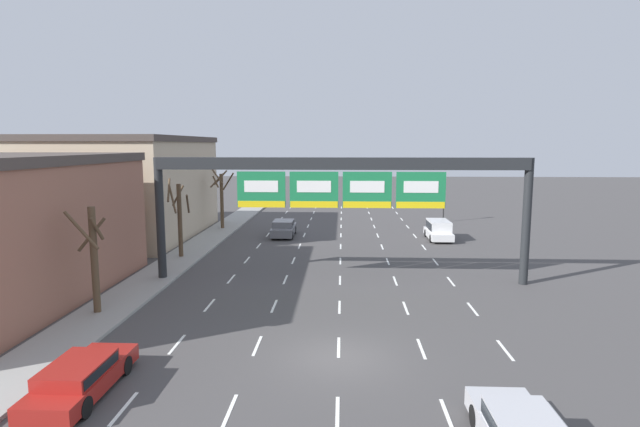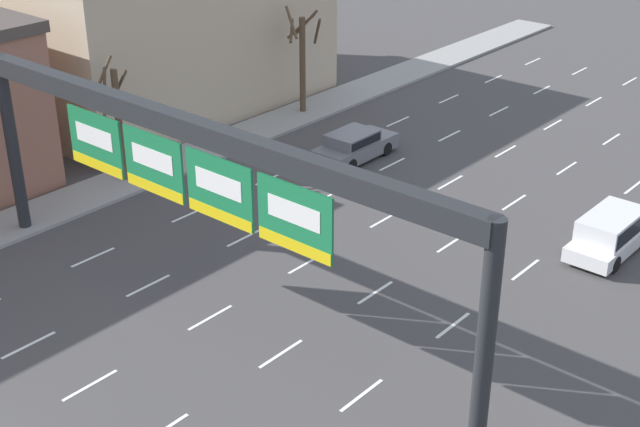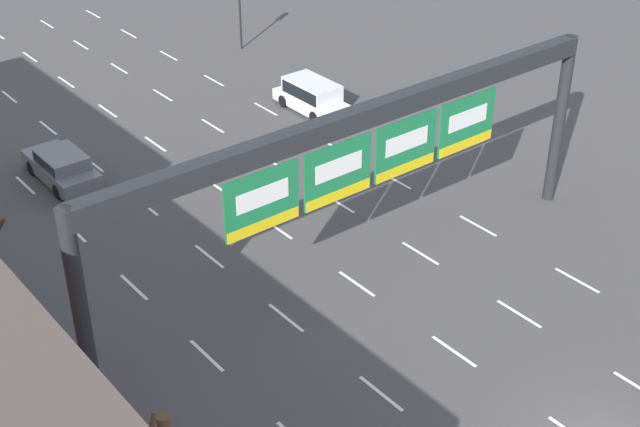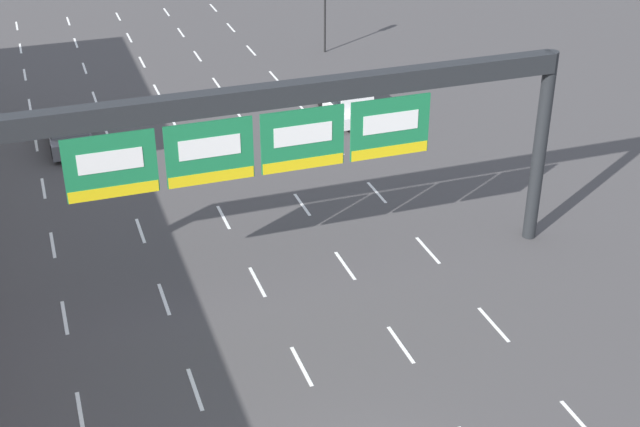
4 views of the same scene
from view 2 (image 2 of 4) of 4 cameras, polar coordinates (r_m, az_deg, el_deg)
The scene contains 7 objects.
lane_dashes at distance 32.43m, azimuth -3.80°, elevation -4.85°, with size 13.32×67.00×0.01m.
sign_gantry at distance 28.02m, azimuth -8.21°, elevation 3.41°, with size 21.89×0.70×7.35m.
building_far at distance 51.77m, azimuth -11.03°, elevation 11.92°, with size 13.60×17.63×8.81m.
car_grey at distance 43.08m, azimuth 2.20°, elevation 4.43°, with size 1.90×4.61×1.46m.
suv_white at distance 36.14m, azimuth 18.10°, elevation -1.09°, with size 1.87×4.39×1.67m.
tree_bare_closest at distance 40.75m, azimuth -12.82°, elevation 6.03°, with size 1.66×1.63×5.57m.
tree_bare_second at distance 48.63m, azimuth -1.12°, elevation 10.12°, with size 2.35×2.14×5.76m.
Camera 2 is at (19.67, -6.23, 16.61)m, focal length 50.00 mm.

